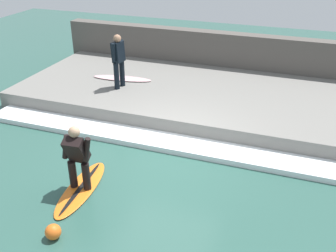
{
  "coord_description": "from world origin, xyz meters",
  "views": [
    {
      "loc": [
        -7.15,
        -2.69,
        4.81
      ],
      "look_at": [
        0.31,
        0.0,
        0.7
      ],
      "focal_mm": 42.0,
      "sensor_mm": 36.0,
      "label": 1
    }
  ],
  "objects": [
    {
      "name": "surfer_waiting_near",
      "position": [
        2.61,
        2.34,
        1.36
      ],
      "size": [
        0.53,
        0.3,
        1.57
      ],
      "color": "black",
      "rests_on": "concrete_ledge"
    },
    {
      "name": "ground_plane",
      "position": [
        0.0,
        0.0,
        0.0
      ],
      "size": [
        28.0,
        28.0,
        0.0
      ],
      "primitive_type": "plane",
      "color": "#2D564C"
    },
    {
      "name": "marker_buoy",
      "position": [
        -3.02,
        0.88,
        0.14
      ],
      "size": [
        0.28,
        0.28,
        0.28
      ],
      "primitive_type": "sphere",
      "color": "orange",
      "rests_on": "ground_plane"
    },
    {
      "name": "concrete_ledge",
      "position": [
        3.24,
        0.0,
        0.24
      ],
      "size": [
        4.4,
        10.85,
        0.48
      ],
      "primitive_type": "cube",
      "color": "slate",
      "rests_on": "ground_plane"
    },
    {
      "name": "surfboard_riding",
      "position": [
        -1.65,
        1.16,
        0.03
      ],
      "size": [
        2.02,
        0.72,
        0.07
      ],
      "color": "orange",
      "rests_on": "ground_plane"
    },
    {
      "name": "wave_foam_crest",
      "position": [
        0.64,
        0.0,
        0.07
      ],
      "size": [
        0.79,
        10.31,
        0.14
      ],
      "primitive_type": "cube",
      "color": "white",
      "rests_on": "ground_plane"
    },
    {
      "name": "back_wall",
      "position": [
        5.69,
        0.0,
        0.79
      ],
      "size": [
        0.5,
        11.39,
        1.59
      ],
      "primitive_type": "cube",
      "color": "#544F49",
      "rests_on": "ground_plane"
    },
    {
      "name": "surfboard_waiting_near",
      "position": [
        3.23,
        2.57,
        0.51
      ],
      "size": [
        0.67,
        1.92,
        0.06
      ],
      "color": "beige",
      "rests_on": "concrete_ledge"
    },
    {
      "name": "surfer_riding",
      "position": [
        -1.65,
        1.16,
        0.82
      ],
      "size": [
        0.49,
        0.65,
        1.38
      ],
      "color": "black",
      "rests_on": "surfboard_riding"
    }
  ]
}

